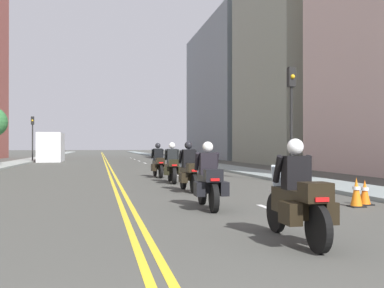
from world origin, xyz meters
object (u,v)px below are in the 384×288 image
object	(u,v)px
traffic_cone_0	(356,192)
parked_truck	(52,148)
traffic_cone_1	(365,192)
motorcycle_2	(189,171)
motorcycle_4	(158,163)
motorcycle_1	(209,181)
motorcycle_0	(298,199)
motorcycle_3	(172,167)
traffic_light_far	(33,130)
traffic_light_near	(291,103)

from	to	relation	value
traffic_cone_0	parked_truck	xyz separation A→B (m)	(-10.76, 36.20, 0.91)
traffic_cone_1	motorcycle_2	bearing A→B (deg)	131.22
motorcycle_4	motorcycle_1	bearing A→B (deg)	-93.73
motorcycle_2	parked_truck	distance (m)	32.58
motorcycle_1	parked_truck	world-z (taller)	parked_truck
motorcycle_0	motorcycle_4	distance (m)	14.92
traffic_cone_0	motorcycle_3	bearing A→B (deg)	111.99
traffic_cone_1	motorcycle_0	bearing A→B (deg)	-133.37
traffic_light_far	motorcycle_4	bearing A→B (deg)	-69.67
motorcycle_3	traffic_cone_1	xyz separation A→B (m)	(3.67, -7.81, -0.34)
traffic_cone_1	traffic_light_near	bearing A→B (deg)	80.89
motorcycle_4	parked_truck	bearing A→B (deg)	103.95
traffic_light_near	traffic_cone_0	bearing A→B (deg)	-101.94
motorcycle_2	traffic_light_near	xyz separation A→B (m)	(4.79, 2.64, 2.59)
traffic_cone_1	parked_truck	bearing A→B (deg)	107.27
motorcycle_2	motorcycle_4	distance (m)	6.90
motorcycle_4	traffic_cone_0	distance (m)	11.89
traffic_cone_1	traffic_light_far	xyz separation A→B (m)	(-12.97, 35.82, 2.74)
motorcycle_4	traffic_light_far	size ratio (longest dim) A/B	0.51
motorcycle_4	traffic_light_near	size ratio (longest dim) A/B	0.47
motorcycle_1	motorcycle_3	world-z (taller)	motorcycle_3
motorcycle_1	traffic_light_near	world-z (taller)	traffic_light_near
motorcycle_3	motorcycle_4	size ratio (longest dim) A/B	1.01
motorcycle_0	motorcycle_4	size ratio (longest dim) A/B	1.01
motorcycle_4	parked_truck	distance (m)	25.88
traffic_cone_0	traffic_light_near	xyz separation A→B (m)	(1.51, 7.13, 2.90)
traffic_light_far	parked_truck	distance (m)	2.54
motorcycle_1	traffic_cone_0	bearing A→B (deg)	-3.95
motorcycle_4	traffic_cone_1	xyz separation A→B (m)	(3.82, -11.12, -0.35)
traffic_cone_0	traffic_light_near	size ratio (longest dim) A/B	0.15
traffic_cone_1	motorcycle_1	bearing A→B (deg)	178.12
motorcycle_0	traffic_cone_1	bearing A→B (deg)	47.51
parked_truck	motorcycle_0	bearing A→B (deg)	-79.21
motorcycle_3	motorcycle_2	bearing A→B (deg)	-87.33
parked_truck	traffic_cone_1	bearing A→B (deg)	-72.73
motorcycle_2	traffic_cone_1	bearing A→B (deg)	-51.33
motorcycle_1	motorcycle_3	distance (m)	7.68
motorcycle_3	traffic_cone_0	xyz separation A→B (m)	(3.26, -8.08, -0.30)
motorcycle_3	traffic_light_near	distance (m)	5.52
motorcycle_1	motorcycle_4	size ratio (longest dim) A/B	0.95
motorcycle_2	traffic_cone_0	bearing A→B (deg)	-56.37
motorcycle_0	traffic_cone_0	distance (m)	4.77
motorcycle_3	parked_truck	size ratio (longest dim) A/B	0.35
traffic_cone_1	traffic_light_near	world-z (taller)	traffic_light_near
motorcycle_3	parked_truck	xyz separation A→B (m)	(-7.50, 28.11, 0.62)
motorcycle_2	motorcycle_4	bearing A→B (deg)	88.49
traffic_light_far	motorcycle_0	bearing A→B (deg)	-76.69
motorcycle_1	motorcycle_2	xyz separation A→B (m)	(0.35, 4.08, 0.01)
traffic_cone_1	motorcycle_4	bearing A→B (deg)	108.96
motorcycle_0	motorcycle_4	bearing A→B (deg)	91.74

